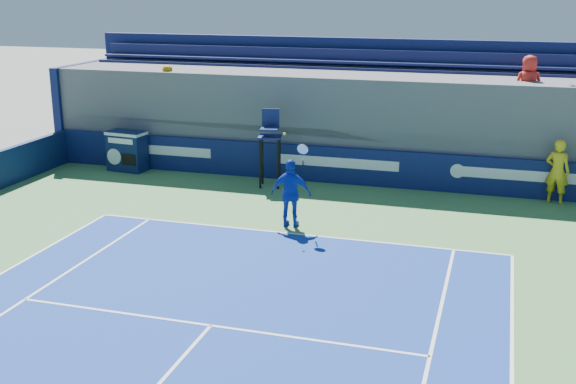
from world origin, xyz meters
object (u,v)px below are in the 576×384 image
(ball_person, at_px, (557,172))
(match_clock, at_px, (127,150))
(umpire_chair, at_px, (270,140))
(tennis_player, at_px, (291,193))

(ball_person, relative_size, match_clock, 1.38)
(match_clock, relative_size, umpire_chair, 0.56)
(match_clock, xyz_separation_m, umpire_chair, (5.37, -0.50, 0.79))
(ball_person, distance_m, tennis_player, 8.10)
(match_clock, distance_m, tennis_player, 8.29)
(ball_person, bearing_deg, umpire_chair, 20.77)
(ball_person, height_order, tennis_player, tennis_player)
(umpire_chair, bearing_deg, ball_person, 4.18)
(tennis_player, bearing_deg, match_clock, 149.74)
(umpire_chair, bearing_deg, tennis_player, -64.07)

